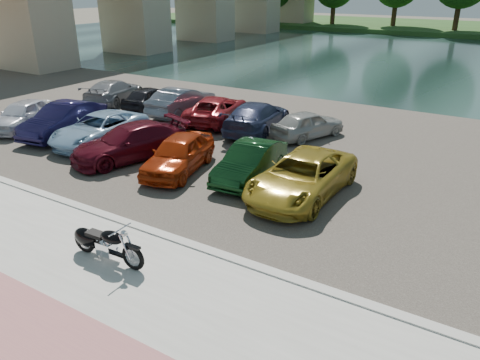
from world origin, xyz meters
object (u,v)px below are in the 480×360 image
at_px(car_0, 23,115).
at_px(car_2, 100,129).
at_px(motorcycle, 101,242).
at_px(car_1, 64,120).

relative_size(car_0, car_2, 0.85).
relative_size(motorcycle, car_2, 0.49).
bearing_deg(car_0, car_2, -13.46).
height_order(motorcycle, car_0, car_0).
distance_m(motorcycle, car_1, 11.58).
bearing_deg(motorcycle, car_1, 142.94).
height_order(motorcycle, car_2, car_2).
height_order(car_0, car_2, car_0).
bearing_deg(car_2, car_1, 178.26).
xyz_separation_m(car_1, car_2, (2.28, 0.05, -0.09)).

